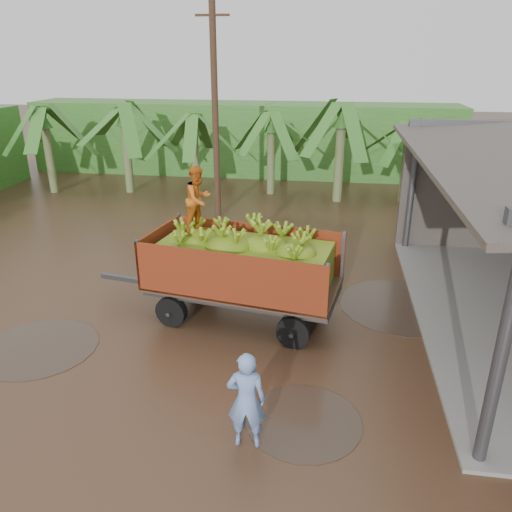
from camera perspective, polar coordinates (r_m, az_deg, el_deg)
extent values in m
plane|color=black|center=(12.09, -5.74, -7.30)|extent=(100.00, 100.00, 0.00)
cube|color=#2D661E|center=(26.93, -1.64, 13.29)|extent=(22.00, 3.00, 3.60)
cube|color=#47474C|center=(13.20, -14.04, -2.65)|extent=(1.75, 0.41, 0.12)
imported|color=#C25D16|center=(11.59, -6.61, 6.45)|extent=(0.87, 0.94, 1.55)
imported|color=#6C8BC5|center=(8.17, -1.10, -16.15)|extent=(0.65, 0.46, 1.72)
cylinder|color=#47301E|center=(18.93, -4.68, 15.79)|extent=(0.24, 0.24, 7.72)
cube|color=#47301E|center=(18.86, -5.02, 25.75)|extent=(1.20, 0.08, 0.08)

